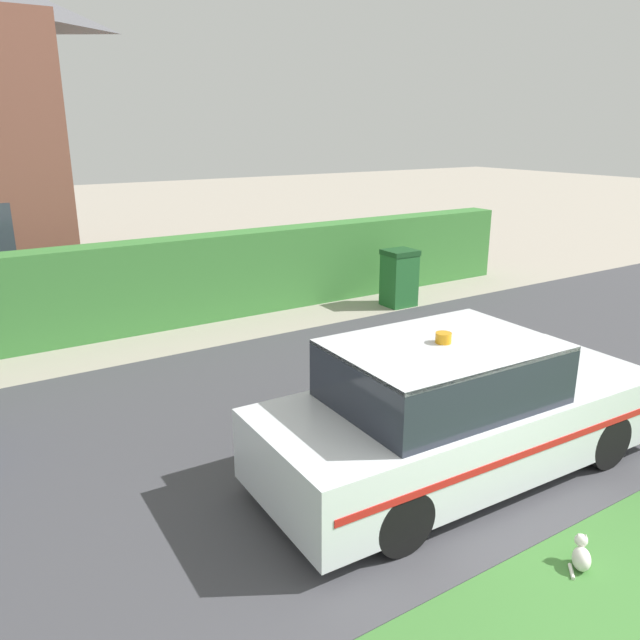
{
  "coord_description": "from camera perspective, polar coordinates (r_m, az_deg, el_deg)",
  "views": [
    {
      "loc": [
        -3.89,
        -1.83,
        3.5
      ],
      "look_at": [
        0.37,
        4.82,
        1.05
      ],
      "focal_mm": 35.0,
      "sensor_mm": 36.0,
      "label": 1
    }
  ],
  "objects": [
    {
      "name": "cat",
      "position": [
        5.92,
        22.76,
        -19.24
      ],
      "size": [
        0.31,
        0.26,
        0.28
      ],
      "rotation": [
        0.0,
        0.0,
        0.79
      ],
      "color": "silver",
      "rests_on": "ground"
    },
    {
      "name": "ground_plane",
      "position": [
        5.55,
        26.84,
        -24.12
      ],
      "size": [
        80.0,
        80.0,
        0.0
      ],
      "primitive_type": "plane",
      "color": "#A89E8E"
    },
    {
      "name": "wheelie_bin",
      "position": [
        12.75,
        7.25,
        3.86
      ],
      "size": [
        0.63,
        0.57,
        1.15
      ],
      "rotation": [
        0.0,
        0.0,
        -0.02
      ],
      "color": "#23662D",
      "rests_on": "ground"
    },
    {
      "name": "road_strip",
      "position": [
        7.97,
        0.23,
        -8.78
      ],
      "size": [
        28.0,
        6.28,
        0.01
      ],
      "primitive_type": "cube",
      "color": "#424247",
      "rests_on": "ground"
    },
    {
      "name": "police_car",
      "position": [
        6.62,
        12.41,
        -8.12
      ],
      "size": [
        4.48,
        1.82,
        1.59
      ],
      "rotation": [
        0.0,
        0.0,
        -0.03
      ],
      "color": "black",
      "rests_on": "road_strip"
    },
    {
      "name": "garden_hedge",
      "position": [
        11.92,
        -10.02,
        3.87
      ],
      "size": [
        14.33,
        0.6,
        1.6
      ],
      "primitive_type": "cube",
      "color": "#3D7F38",
      "rests_on": "ground"
    }
  ]
}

